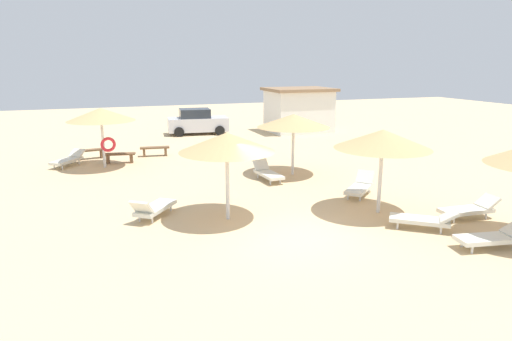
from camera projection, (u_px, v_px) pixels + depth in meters
The scene contains 17 objects.
ground_plane at pixel (291, 234), 13.20m from camera, with size 80.00×80.00×0.00m, color #D1B284.
parasol_1 at pixel (383, 139), 14.49m from camera, with size 3.08×3.08×2.75m.
parasol_2 at pixel (294, 121), 19.53m from camera, with size 3.13×3.13×2.65m.
parasol_3 at pixel (101, 115), 20.81m from camera, with size 3.07×3.07×2.78m.
parasol_4 at pixel (227, 142), 13.86m from camera, with size 2.96×2.96×2.76m.
lounger_0 at pixel (470, 209), 14.41m from camera, with size 1.93×0.75×0.70m.
lounger_1 at pixel (360, 187), 16.92m from camera, with size 1.81×1.72×0.79m.
lounger_2 at pixel (267, 173), 19.04m from camera, with size 0.79×1.91×0.78m.
lounger_3 at pixel (68, 159), 21.65m from camera, with size 1.63×1.92×0.67m.
lounger_4 at pixel (153, 208), 14.49m from camera, with size 1.64×1.86×0.79m.
lounger_5 at pixel (493, 237), 12.10m from camera, with size 1.99×0.95×0.64m.
lounger_6 at pixel (424, 219), 13.46m from camera, with size 1.89×1.68×0.68m.
bench_0 at pixel (120, 156), 22.23m from camera, with size 1.55×0.66×0.49m.
bench_1 at pixel (155, 150), 23.85m from camera, with size 1.53×0.56×0.49m.
bench_2 at pixel (90, 152), 23.17m from camera, with size 1.55×0.66×0.49m.
parked_car at pixel (197, 122), 30.93m from camera, with size 4.15×2.31×1.72m.
beach_cabana at pixel (299, 110), 31.85m from camera, with size 4.43×3.63×3.04m.
Camera 1 is at (-5.13, -11.34, 4.87)m, focal length 32.06 mm.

